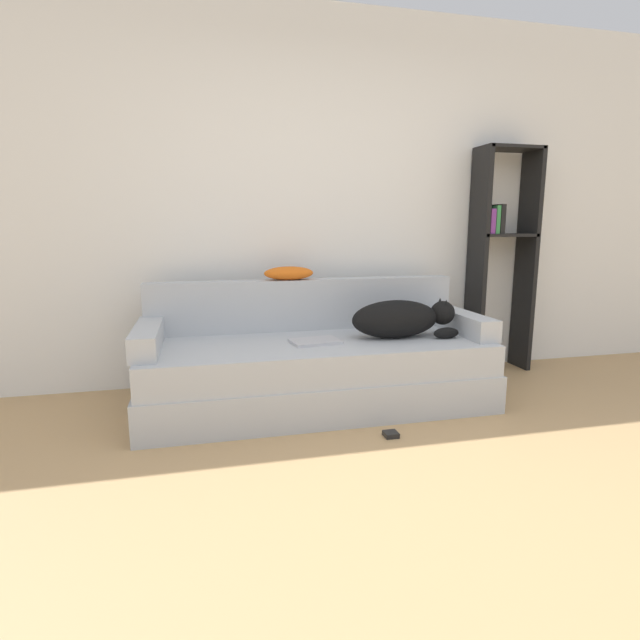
# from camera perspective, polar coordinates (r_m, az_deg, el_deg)

# --- Properties ---
(ground_plane) EXTENTS (20.00, 20.00, 0.00)m
(ground_plane) POSITION_cam_1_polar(r_m,az_deg,el_deg) (2.08, 17.05, -23.52)
(ground_plane) COLOR tan
(wall_back) EXTENTS (7.12, 0.06, 2.70)m
(wall_back) POSITION_cam_1_polar(r_m,az_deg,el_deg) (3.83, 0.47, 13.56)
(wall_back) COLOR white
(wall_back) RESTS_ON ground_plane
(couch) EXTENTS (2.21, 0.90, 0.43)m
(couch) POSITION_cam_1_polar(r_m,az_deg,el_deg) (3.27, -0.40, -6.09)
(couch) COLOR #B2B7BC
(couch) RESTS_ON ground_plane
(couch_backrest) EXTENTS (2.17, 0.15, 0.35)m
(couch_backrest) POSITION_cam_1_polar(r_m,az_deg,el_deg) (3.54, -1.81, 1.81)
(couch_backrest) COLOR #B2B7BC
(couch_backrest) RESTS_ON couch
(couch_arm_left) EXTENTS (0.15, 0.71, 0.14)m
(couch_arm_left) POSITION_cam_1_polar(r_m,az_deg,el_deg) (3.13, -19.11, -1.95)
(couch_arm_left) COLOR #B2B7BC
(couch_arm_left) RESTS_ON couch
(couch_arm_right) EXTENTS (0.15, 0.71, 0.14)m
(couch_arm_right) POSITION_cam_1_polar(r_m,az_deg,el_deg) (3.57, 15.96, -0.27)
(couch_arm_right) COLOR #B2B7BC
(couch_arm_right) RESTS_ON couch
(dog) EXTENTS (0.71, 0.26, 0.25)m
(dog) POSITION_cam_1_polar(r_m,az_deg,el_deg) (3.31, 9.32, 0.17)
(dog) COLOR black
(dog) RESTS_ON couch
(laptop) EXTENTS (0.33, 0.24, 0.02)m
(laptop) POSITION_cam_1_polar(r_m,az_deg,el_deg) (3.14, -0.54, -2.45)
(laptop) COLOR #B7B7BC
(laptop) RESTS_ON couch
(throw_pillow) EXTENTS (0.35, 0.17, 0.09)m
(throw_pillow) POSITION_cam_1_polar(r_m,az_deg,el_deg) (3.49, -3.59, 5.37)
(throw_pillow) COLOR orange
(throw_pillow) RESTS_ON couch_backrest
(bookshelf) EXTENTS (0.48, 0.26, 1.76)m
(bookshelf) POSITION_cam_1_polar(r_m,az_deg,el_deg) (4.24, 20.03, 7.69)
(bookshelf) COLOR black
(bookshelf) RESTS_ON ground_plane
(power_adapter) EXTENTS (0.08, 0.08, 0.03)m
(power_adapter) POSITION_cam_1_polar(r_m,az_deg,el_deg) (2.88, 8.10, -12.80)
(power_adapter) COLOR black
(power_adapter) RESTS_ON ground_plane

